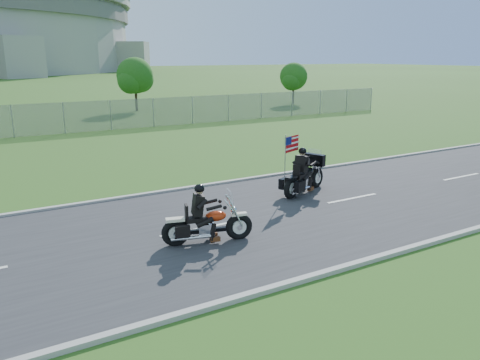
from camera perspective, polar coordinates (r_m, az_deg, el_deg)
ground at (r=14.46m, az=1.86°, el=-4.75°), size 420.00×420.00×0.00m
road at (r=14.45m, az=1.86°, el=-4.68°), size 120.00×8.00×0.04m
curb_north at (r=17.85m, az=-5.02°, el=-0.79°), size 120.00×0.18×0.12m
curb_south at (r=11.47m, az=12.79°, el=-10.32°), size 120.00×0.18×0.12m
fence at (r=31.86m, az=-26.00°, el=6.46°), size 60.00×0.03×2.00m
tree_fence_near at (r=43.68m, az=-12.64°, el=12.10°), size 3.52×3.28×4.75m
tree_fence_far at (r=49.27m, az=6.56°, el=12.26°), size 3.08×2.87×4.20m
motorcycle_lead at (r=12.49m, az=-4.14°, el=-5.46°), size 2.44×1.01×1.67m
motorcycle_follow at (r=17.07m, az=7.86°, el=0.29°), size 2.47×1.33×2.17m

